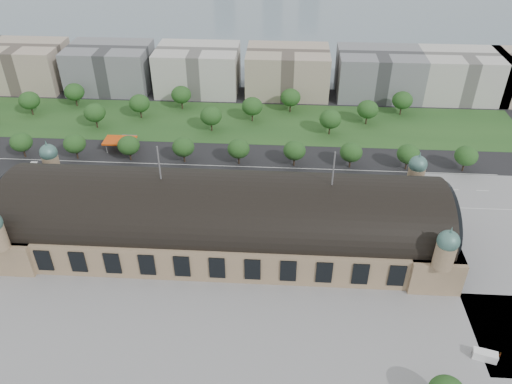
# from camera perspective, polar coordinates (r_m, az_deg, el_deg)

# --- Properties ---
(ground) EXTENTS (900.00, 900.00, 0.00)m
(ground) POSITION_cam_1_polar(r_m,az_deg,el_deg) (175.79, -3.54, -5.70)
(ground) COLOR black
(ground) RESTS_ON ground
(station) EXTENTS (150.00, 48.40, 44.30)m
(station) POSITION_cam_1_polar(r_m,az_deg,el_deg) (169.35, -3.66, -3.04)
(station) COLOR #9A7F60
(station) RESTS_ON ground
(plaza_south) EXTENTS (190.00, 48.00, 0.12)m
(plaza_south) POSITION_cam_1_polar(r_m,az_deg,el_deg) (144.36, -1.47, -17.19)
(plaza_south) COLOR gray
(plaza_south) RESTS_ON ground
(road_slab) EXTENTS (260.00, 26.00, 0.10)m
(road_slab) POSITION_cam_1_polar(r_m,az_deg,el_deg) (208.87, -7.81, 1.29)
(road_slab) COLOR black
(road_slab) RESTS_ON ground
(grass_belt) EXTENTS (300.00, 45.00, 0.10)m
(grass_belt) POSITION_cam_1_polar(r_m,az_deg,el_deg) (255.17, -4.53, 8.02)
(grass_belt) COLOR #244D1E
(grass_belt) RESTS_ON ground
(petrol_station) EXTENTS (14.00, 13.00, 5.05)m
(petrol_station) POSITION_cam_1_polar(r_m,az_deg,el_deg) (238.44, -14.78, 5.71)
(petrol_station) COLOR #CF440C
(petrol_station) RESTS_ON ground
(lake) EXTENTS (700.00, 320.00, 0.08)m
(lake) POSITION_cam_1_polar(r_m,az_deg,el_deg) (446.15, 1.06, 19.76)
(lake) COLOR slate
(lake) RESTS_ON ground
(office_1) EXTENTS (45.00, 32.00, 24.00)m
(office_1) POSITION_cam_1_polar(r_m,az_deg,el_deg) (321.40, -24.98, 12.97)
(office_1) COLOR tan
(office_1) RESTS_ON ground
(office_2) EXTENTS (45.00, 32.00, 24.00)m
(office_2) POSITION_cam_1_polar(r_m,az_deg,el_deg) (301.48, -16.32, 13.50)
(office_2) COLOR slate
(office_2) RESTS_ON ground
(office_3) EXTENTS (45.00, 32.00, 24.00)m
(office_3) POSITION_cam_1_polar(r_m,az_deg,el_deg) (288.93, -6.64, 13.73)
(office_3) COLOR beige
(office_3) RESTS_ON ground
(office_4) EXTENTS (45.00, 32.00, 24.00)m
(office_4) POSITION_cam_1_polar(r_m,az_deg,el_deg) (284.72, 3.61, 13.58)
(office_4) COLOR tan
(office_4) RESTS_ON ground
(office_5) EXTENTS (45.00, 32.00, 24.00)m
(office_5) POSITION_cam_1_polar(r_m,az_deg,el_deg) (289.23, 13.83, 13.00)
(office_5) COLOR slate
(office_5) RESTS_ON ground
(office_6) EXTENTS (45.00, 32.00, 24.00)m
(office_6) POSITION_cam_1_polar(r_m,az_deg,el_deg) (300.43, 22.48, 12.20)
(office_6) COLOR beige
(office_6) RESTS_ON ground
(tree_row_1) EXTENTS (9.60, 9.60, 11.52)m
(tree_row_1) POSITION_cam_1_polar(r_m,az_deg,el_deg) (243.07, -25.26, 5.19)
(tree_row_1) COLOR #2D2116
(tree_row_1) RESTS_ON ground
(tree_row_2) EXTENTS (9.60, 9.60, 11.52)m
(tree_row_2) POSITION_cam_1_polar(r_m,az_deg,el_deg) (232.67, -20.03, 5.21)
(tree_row_2) COLOR #2D2116
(tree_row_2) RESTS_ON ground
(tree_row_3) EXTENTS (9.60, 9.60, 11.52)m
(tree_row_3) POSITION_cam_1_polar(r_m,az_deg,el_deg) (224.36, -14.36, 5.19)
(tree_row_3) COLOR #2D2116
(tree_row_3) RESTS_ON ground
(tree_row_4) EXTENTS (9.60, 9.60, 11.52)m
(tree_row_4) POSITION_cam_1_polar(r_m,az_deg,el_deg) (218.38, -8.31, 5.11)
(tree_row_4) COLOR #2D2116
(tree_row_4) RESTS_ON ground
(tree_row_5) EXTENTS (9.60, 9.60, 11.52)m
(tree_row_5) POSITION_cam_1_polar(r_m,az_deg,el_deg) (214.93, -2.01, 4.96)
(tree_row_5) COLOR #2D2116
(tree_row_5) RESTS_ON ground
(tree_row_6) EXTENTS (9.60, 9.60, 11.52)m
(tree_row_6) POSITION_cam_1_polar(r_m,az_deg,el_deg) (214.14, 4.42, 4.75)
(tree_row_6) COLOR #2D2116
(tree_row_6) RESTS_ON ground
(tree_row_7) EXTENTS (9.60, 9.60, 11.52)m
(tree_row_7) POSITION_cam_1_polar(r_m,az_deg,el_deg) (216.02, 10.82, 4.49)
(tree_row_7) COLOR #2D2116
(tree_row_7) RESTS_ON ground
(tree_row_8) EXTENTS (9.60, 9.60, 11.52)m
(tree_row_8) POSITION_cam_1_polar(r_m,az_deg,el_deg) (220.52, 17.02, 4.17)
(tree_row_8) COLOR #2D2116
(tree_row_8) RESTS_ON ground
(tree_row_9) EXTENTS (9.60, 9.60, 11.52)m
(tree_row_9) POSITION_cam_1_polar(r_m,az_deg,el_deg) (227.47, 22.90, 3.83)
(tree_row_9) COLOR #2D2116
(tree_row_9) RESTS_ON ground
(tree_belt_1) EXTENTS (10.40, 10.40, 12.48)m
(tree_belt_1) POSITION_cam_1_polar(r_m,az_deg,el_deg) (282.89, -24.49, 9.51)
(tree_belt_1) COLOR #2D2116
(tree_belt_1) RESTS_ON ground
(tree_belt_2) EXTENTS (10.40, 10.40, 12.48)m
(tree_belt_2) POSITION_cam_1_polar(r_m,az_deg,el_deg) (284.72, -20.06, 10.69)
(tree_belt_2) COLOR #2D2116
(tree_belt_2) RESTS_ON ground
(tree_belt_3) EXTENTS (10.40, 10.40, 12.48)m
(tree_belt_3) POSITION_cam_1_polar(r_m,az_deg,el_deg) (257.40, -17.96, 8.63)
(tree_belt_3) COLOR #2D2116
(tree_belt_3) RESTS_ON ground
(tree_belt_4) EXTENTS (10.40, 10.40, 12.48)m
(tree_belt_4) POSITION_cam_1_polar(r_m,az_deg,el_deg) (261.62, -13.18, 9.84)
(tree_belt_4) COLOR #2D2116
(tree_belt_4) RESTS_ON ground
(tree_belt_5) EXTENTS (10.40, 10.40, 12.48)m
(tree_belt_5) POSITION_cam_1_polar(r_m,az_deg,el_deg) (267.67, -8.55, 10.95)
(tree_belt_5) COLOR #2D2116
(tree_belt_5) RESTS_ON ground
(tree_belt_6) EXTENTS (10.40, 10.40, 12.48)m
(tree_belt_6) POSITION_cam_1_polar(r_m,az_deg,el_deg) (242.90, -5.16, 8.67)
(tree_belt_6) COLOR #2D2116
(tree_belt_6) RESTS_ON ground
(tree_belt_7) EXTENTS (10.40, 10.40, 12.48)m
(tree_belt_7) POSITION_cam_1_polar(r_m,az_deg,el_deg) (251.71, -0.44, 9.77)
(tree_belt_7) COLOR #2D2116
(tree_belt_7) RESTS_ON ground
(tree_belt_8) EXTENTS (10.40, 10.40, 12.48)m
(tree_belt_8) POSITION_cam_1_polar(r_m,az_deg,el_deg) (262.16, 3.97, 10.73)
(tree_belt_8) COLOR #2D2116
(tree_belt_8) RESTS_ON ground
(tree_belt_9) EXTENTS (10.40, 10.40, 12.48)m
(tree_belt_9) POSITION_cam_1_polar(r_m,az_deg,el_deg) (241.34, 8.50, 8.24)
(tree_belt_9) COLOR #2D2116
(tree_belt_9) RESTS_ON ground
(tree_belt_10) EXTENTS (10.40, 10.40, 12.48)m
(tree_belt_10) POSITION_cam_1_polar(r_m,az_deg,el_deg) (254.50, 12.65, 9.20)
(tree_belt_10) COLOR #2D2116
(tree_belt_10) RESTS_ON ground
(tree_belt_11) EXTENTS (10.40, 10.40, 12.48)m
(tree_belt_11) POSITION_cam_1_polar(r_m,az_deg,el_deg) (268.90, 16.39, 10.03)
(tree_belt_11) COLOR #2D2116
(tree_belt_11) RESTS_ON ground
(traffic_car_1) EXTENTS (4.56, 1.78, 1.48)m
(traffic_car_1) POSITION_cam_1_polar(r_m,az_deg,el_deg) (223.00, -20.55, 1.76)
(traffic_car_1) COLOR gray
(traffic_car_1) RESTS_ON ground
(traffic_car_2) EXTENTS (5.37, 2.95, 1.42)m
(traffic_car_2) POSITION_cam_1_polar(r_m,az_deg,el_deg) (216.05, -21.67, 0.36)
(traffic_car_2) COLOR black
(traffic_car_2) RESTS_ON ground
(traffic_car_3) EXTENTS (5.06, 2.28, 1.44)m
(traffic_car_3) POSITION_cam_1_polar(r_m,az_deg,el_deg) (211.60, -11.35, 1.60)
(traffic_car_3) COLOR maroon
(traffic_car_3) RESTS_ON ground
(traffic_car_4) EXTENTS (4.86, 2.38, 1.60)m
(traffic_car_4) POSITION_cam_1_polar(r_m,az_deg,el_deg) (200.85, 1.17, 0.43)
(traffic_car_4) COLOR #1E1C4E
(traffic_car_4) RESTS_ON ground
(traffic_car_5) EXTENTS (5.05, 2.01, 1.63)m
(traffic_car_5) POSITION_cam_1_polar(r_m,az_deg,el_deg) (210.36, 12.81, 1.21)
(traffic_car_5) COLOR #595B61
(traffic_car_5) RESTS_ON ground
(traffic_car_6) EXTENTS (5.47, 3.03, 1.45)m
(traffic_car_6) POSITION_cam_1_polar(r_m,az_deg,el_deg) (207.32, 16.73, -0.04)
(traffic_car_6) COLOR silver
(traffic_car_6) RESTS_ON ground
(parked_car_0) EXTENTS (5.00, 3.40, 1.56)m
(parked_car_0) POSITION_cam_1_polar(r_m,az_deg,el_deg) (210.53, -21.68, -0.57)
(parked_car_0) COLOR black
(parked_car_0) RESTS_ON ground
(parked_car_1) EXTENTS (5.63, 4.93, 1.44)m
(parked_car_1) POSITION_cam_1_polar(r_m,az_deg,el_deg) (211.06, -20.24, -0.14)
(parked_car_1) COLOR maroon
(parked_car_1) RESTS_ON ground
(parked_car_2) EXTENTS (5.41, 4.91, 1.51)m
(parked_car_2) POSITION_cam_1_polar(r_m,az_deg,el_deg) (205.79, -18.99, -0.79)
(parked_car_2) COLOR #181D44
(parked_car_2) RESTS_ON ground
(parked_car_3) EXTENTS (4.35, 3.21, 1.38)m
(parked_car_3) POSITION_cam_1_polar(r_m,az_deg,el_deg) (205.86, -19.14, -0.83)
(parked_car_3) COLOR slate
(parked_car_3) RESTS_ON ground
(parked_car_4) EXTENTS (4.85, 3.36, 1.52)m
(parked_car_4) POSITION_cam_1_polar(r_m,az_deg,el_deg) (204.31, -18.07, -0.86)
(parked_car_4) COLOR #BBBCBE
(parked_car_4) RESTS_ON ground
(parked_car_5) EXTENTS (5.05, 4.41, 1.29)m
(parked_car_5) POSITION_cam_1_polar(r_m,az_deg,el_deg) (203.51, -15.49, -0.54)
(parked_car_5) COLOR gray
(parked_car_5) RESTS_ON ground
(parked_car_6) EXTENTS (4.93, 4.37, 1.37)m
(parked_car_6) POSITION_cam_1_polar(r_m,az_deg,el_deg) (198.24, -12.83, -1.11)
(parked_car_6) COLOR black
(parked_car_6) RESTS_ON ground
(bus_west) EXTENTS (11.73, 3.78, 3.21)m
(bus_west) POSITION_cam_1_polar(r_m,az_deg,el_deg) (200.10, -9.80, -0.00)
(bus_west) COLOR #C5481F
(bus_west) RESTS_ON ground
(bus_mid) EXTENTS (13.20, 3.24, 3.67)m
(bus_mid) POSITION_cam_1_polar(r_m,az_deg,el_deg) (198.83, 1.12, 0.39)
(bus_mid) COLOR beige
(bus_mid) RESTS_ON ground
(bus_east) EXTENTS (11.50, 3.26, 3.17)m
(bus_east) POSITION_cam_1_polar(r_m,az_deg,el_deg) (199.40, 1.24, 0.42)
(bus_east) COLOR #B8B1AA
(bus_east) RESTS_ON ground
(van_south) EXTENTS (6.68, 4.02, 2.71)m
(van_south) POSITION_cam_1_polar(r_m,az_deg,el_deg) (153.49, 24.56, -16.62)
(van_south) COLOR white
(van_south) RESTS_ON ground
(pedestrian_1) EXTENTS (0.58, 0.78, 1.96)m
(pedestrian_1) POSITION_cam_1_polar(r_m,az_deg,el_deg) (155.92, 26.11, -16.35)
(pedestrian_1) COLOR gray
(pedestrian_1) RESTS_ON ground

